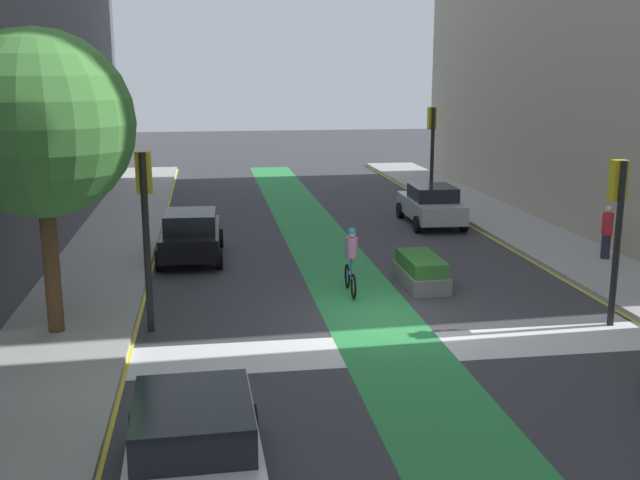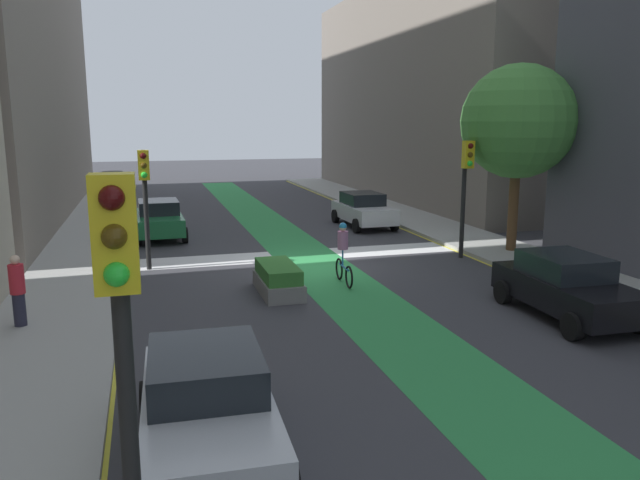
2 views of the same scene
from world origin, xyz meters
name	(u,v)px [view 1 (image 1 of 2)]	position (x,y,z in m)	size (l,w,h in m)	color
ground_plane	(385,319)	(0.00, 0.00, 0.00)	(120.00, 120.00, 0.00)	#38383D
bike_lane_paint	(373,319)	(-0.30, 0.00, 0.00)	(2.40, 60.00, 0.01)	#2D8C47
crosswalk_band	(406,348)	(0.00, -2.00, 0.00)	(12.00, 1.80, 0.01)	silver
sidewalk_left	(67,332)	(-7.50, 0.00, 0.07)	(3.00, 60.00, 0.15)	#9E9E99
curb_stripe_left	(134,331)	(-6.00, 0.00, 0.01)	(0.16, 60.00, 0.01)	yellow
curb_stripe_right	(612,307)	(6.00, 0.00, 0.01)	(0.16, 60.00, 0.01)	yellow
traffic_signal_near_right	(617,210)	(5.23, -1.13, 2.77)	(0.35, 0.52, 3.94)	black
traffic_signal_near_left	(145,207)	(-5.61, 0.11, 2.93)	(0.35, 0.52, 4.18)	black
traffic_signal_far_right	(432,138)	(5.46, 14.27, 3.10)	(0.35, 0.52, 4.44)	black
car_white_left_near	(194,447)	(-4.51, -7.30, 0.80)	(2.10, 4.24, 1.57)	silver
car_silver_right_far	(431,205)	(4.51, 11.01, 0.80)	(2.14, 4.26, 1.57)	#B2B7BF
car_black_left_far	(191,234)	(-4.77, 6.85, 0.80)	(2.12, 4.25, 1.57)	black
cyclist_in_lane	(351,259)	(-0.42, 2.21, 0.97)	(0.32, 1.73, 1.86)	black
pedestrian_sidewalk_right_a	(607,232)	(8.18, 4.32, 1.01)	(0.34, 0.34, 1.68)	#262638
street_tree_near	(40,125)	(-7.71, -0.09, 4.81)	(4.07, 4.07, 6.72)	brown
median_planter	(421,271)	(1.70, 2.76, 0.40)	(1.06, 2.43, 0.85)	slate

